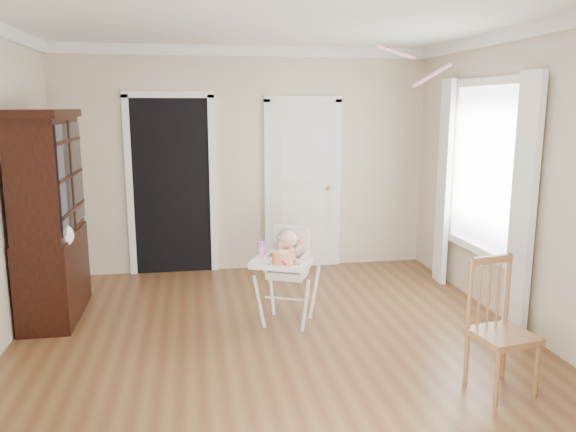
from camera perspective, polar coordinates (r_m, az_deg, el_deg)
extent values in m
plane|color=brown|center=(4.81, -1.08, -13.56)|extent=(5.00, 5.00, 0.00)
plane|color=white|center=(4.42, -1.22, 20.13)|extent=(5.00, 5.00, 0.00)
plane|color=beige|center=(6.88, -4.28, 5.60)|extent=(4.50, 0.00, 4.50)
plane|color=beige|center=(5.25, 23.98, 2.96)|extent=(0.00, 5.00, 5.00)
cube|color=black|center=(6.88, -11.72, 2.88)|extent=(0.90, 0.03, 2.10)
cube|color=white|center=(6.91, -15.79, 2.73)|extent=(0.08, 0.05, 2.18)
cube|color=white|center=(6.87, -7.64, 3.01)|extent=(0.08, 0.05, 2.18)
cube|color=white|center=(6.81, -12.09, 11.99)|extent=(1.06, 0.05, 0.08)
cube|color=white|center=(7.00, 1.50, 3.04)|extent=(0.80, 0.05, 2.05)
cube|color=white|center=(6.93, -2.08, 2.96)|extent=(0.08, 0.05, 2.13)
cube|color=white|center=(7.10, 4.98, 3.12)|extent=(0.08, 0.05, 2.13)
sphere|color=gold|center=(7.04, 4.12, 2.86)|extent=(0.06, 0.06, 0.06)
cube|color=white|center=(5.91, 19.59, 4.57)|extent=(0.02, 1.20, 1.60)
cube|color=white|center=(5.87, 19.96, 12.74)|extent=(0.06, 1.36, 0.08)
cube|color=white|center=(5.24, 22.78, 0.82)|extent=(0.08, 0.28, 2.30)
cube|color=white|center=(6.59, 15.55, 3.23)|extent=(0.08, 0.28, 2.30)
cylinder|color=white|center=(5.17, -2.93, -8.80)|extent=(0.14, 0.08, 0.54)
cylinder|color=white|center=(5.07, 1.76, -9.22)|extent=(0.08, 0.14, 0.54)
cylinder|color=white|center=(5.53, -1.71, -7.46)|extent=(0.08, 0.14, 0.54)
cylinder|color=white|center=(5.43, 2.68, -7.82)|extent=(0.14, 0.08, 0.54)
cylinder|color=white|center=(5.25, -0.18, -8.42)|extent=(0.38, 0.19, 0.02)
cube|color=beige|center=(5.22, -0.05, -5.76)|extent=(0.44, 0.43, 0.07)
cube|color=beige|center=(5.23, -1.86, -4.50)|extent=(0.16, 0.29, 0.16)
cube|color=beige|center=(5.15, 1.78, -4.75)|extent=(0.16, 0.29, 0.16)
cube|color=beige|center=(5.30, 0.36, -3.08)|extent=(0.33, 0.19, 0.39)
cube|color=white|center=(4.98, -0.67, -4.93)|extent=(0.60, 0.53, 0.03)
cube|color=white|center=(4.82, -1.22, -5.28)|extent=(0.47, 0.23, 0.04)
ellipsoid|color=beige|center=(5.21, 0.02, -4.32)|extent=(0.23, 0.21, 0.23)
sphere|color=beige|center=(5.16, 0.02, -2.32)|extent=(0.21, 0.21, 0.16)
sphere|color=red|center=(5.15, -0.13, -3.96)|extent=(0.12, 0.12, 0.12)
sphere|color=red|center=(5.11, -0.44, -2.91)|extent=(0.06, 0.06, 0.06)
sphere|color=red|center=(5.06, 1.34, -2.63)|extent=(0.05, 0.05, 0.05)
cylinder|color=silver|center=(4.94, -0.56, -4.88)|extent=(0.25, 0.25, 0.01)
cylinder|color=red|center=(4.92, -0.56, -4.26)|extent=(0.19, 0.19, 0.10)
cylinder|color=#F2E08C|center=(4.89, -0.41, -3.80)|extent=(0.08, 0.08, 0.02)
cylinder|color=pink|center=(5.15, -2.72, -3.59)|extent=(0.07, 0.07, 0.12)
cylinder|color=#996AB9|center=(5.13, -2.73, -2.79)|extent=(0.08, 0.08, 0.03)
cone|color=#996AB9|center=(5.12, -2.73, -2.39)|extent=(0.03, 0.03, 0.04)
cube|color=black|center=(5.86, -22.64, -5.57)|extent=(0.46, 1.10, 0.82)
cube|color=black|center=(5.67, -23.37, 3.79)|extent=(0.42, 1.10, 1.10)
cube|color=black|center=(5.36, -21.75, 3.53)|extent=(0.02, 0.48, 0.96)
cube|color=black|center=(5.89, -20.68, 4.22)|extent=(0.02, 0.48, 0.96)
cube|color=black|center=(5.64, -23.81, 9.51)|extent=(0.49, 1.17, 0.07)
ellipsoid|color=white|center=(5.41, -21.85, -1.85)|extent=(0.18, 0.15, 0.20)
cube|color=brown|center=(4.32, 21.00, -11.29)|extent=(0.45, 0.45, 0.05)
cylinder|color=brown|center=(4.18, 20.50, -15.10)|extent=(0.03, 0.03, 0.42)
cylinder|color=brown|center=(4.39, 23.95, -14.09)|extent=(0.03, 0.03, 0.42)
cylinder|color=brown|center=(4.42, 17.68, -13.48)|extent=(0.03, 0.03, 0.42)
cylinder|color=brown|center=(4.61, 21.08, -12.63)|extent=(0.03, 0.03, 0.42)
cylinder|color=brown|center=(4.25, 17.98, -7.57)|extent=(0.03, 0.03, 0.54)
cylinder|color=brown|center=(4.45, 21.43, -6.95)|extent=(0.03, 0.03, 0.54)
cube|color=brown|center=(4.28, 19.96, -4.20)|extent=(0.35, 0.09, 0.06)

